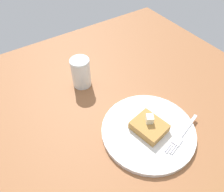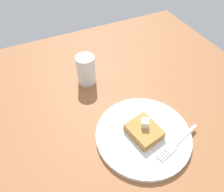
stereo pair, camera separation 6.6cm
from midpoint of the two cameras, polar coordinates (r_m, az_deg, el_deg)
name	(u,v)px [view 1 (the left image)]	position (r cm, az deg, el deg)	size (l,w,h in cm)	color
table_surface	(126,109)	(70.45, 1.03, -3.66)	(100.94, 100.94, 2.95)	#935B36
plate	(148,130)	(63.19, 6.49, -9.12)	(26.63, 26.63, 1.42)	silver
toast_slice_center	(149,127)	(61.66, 6.64, -8.16)	(7.55, 8.92, 2.53)	#AB7939
butter_pat_primary	(151,118)	(60.49, 7.00, -5.96)	(2.18, 1.96, 2.18)	#F5EFCB
fork	(181,135)	(63.04, 14.81, -10.04)	(15.75, 5.91, 0.36)	silver
syrup_jar	(81,73)	(74.42, -10.63, 5.68)	(6.56, 6.56, 10.44)	#5D270D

